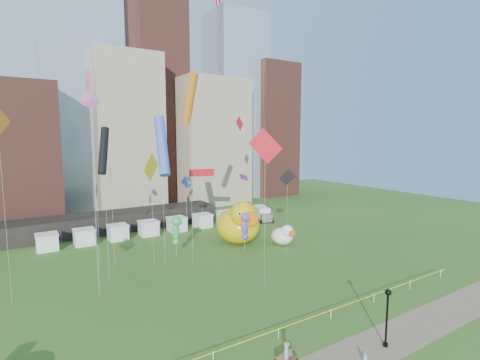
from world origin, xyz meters
TOP-DOWN VIEW (x-y plane):
  - ground at (0.00, 0.00)m, footprint 160.00×160.00m
  - skyline at (2.25, 61.06)m, footprint 101.00×23.00m
  - crane_right at (30.89, 64.00)m, footprint 23.00×1.00m
  - pavilion at (-4.00, 42.00)m, footprint 38.00×6.00m
  - vendor_tents at (1.02, 36.00)m, footprint 33.24×2.80m
  - caution_tape at (0.00, 0.00)m, footprint 50.00×0.06m
  - big_duck at (11.18, 23.88)m, footprint 8.02×9.64m
  - small_duck at (16.47, 19.76)m, footprint 3.32×4.31m
  - seahorse_green at (0.69, 23.22)m, footprint 1.67×1.90m
  - seahorse_purple at (9.82, 20.10)m, footprint 1.57×1.83m
  - park_bench at (-1.81, -3.11)m, footprint 1.86×0.75m
  - lamppost at (6.40, -5.37)m, footprint 0.50×0.50m
  - box_truck at (23.52, 34.80)m, footprint 4.05×6.37m
  - woman at (-1.80, -3.20)m, footprint 0.67×0.50m
  - toddler at (3.21, -6.00)m, footprint 0.32×0.28m
  - kite_0 at (5.53, 9.57)m, footprint 2.28×3.10m
  - kite_1 at (-10.82, 15.82)m, footprint 1.27×0.39m
  - kite_2 at (-8.91, 19.85)m, footprint 2.12×3.17m
  - kite_3 at (-8.93, 24.86)m, footprint 0.63×1.62m
  - kite_5 at (3.93, 27.02)m, footprint 1.80×0.28m
  - kite_6 at (1.36, 19.43)m, footprint 1.09×3.61m
  - kite_8 at (8.71, 31.45)m, footprint 4.09×1.71m
  - kite_9 at (-10.47, 17.42)m, footprint 0.28×2.16m
  - kite_10 at (13.76, 15.69)m, footprint 1.78×1.41m
  - kite_11 at (-7.46, 23.49)m, footprint 0.66×2.60m
  - kite_12 at (-3.03, 21.65)m, footprint 2.66×2.19m
  - kite_13 at (-1.91, 20.69)m, footprint 2.01×4.54m
  - kite_15 at (14.69, 28.02)m, footprint 0.87×3.04m
  - kite_16 at (17.46, 33.68)m, footprint 2.35×1.26m

SIDE VIEW (x-z plane):
  - ground at x=0.00m, z-range 0.00..0.00m
  - toddler at x=3.21m, z-range 0.02..0.80m
  - park_bench at x=-1.81m, z-range 0.05..0.97m
  - caution_tape at x=0.00m, z-range 0.23..1.13m
  - woman at x=-1.80m, z-range 0.02..1.68m
  - vendor_tents at x=1.02m, z-range -0.09..2.31m
  - box_truck at x=23.52m, z-range 0.03..2.58m
  - small_duck at x=16.47m, z-range -0.13..3.11m
  - pavilion at x=-4.00m, z-range 0.00..3.20m
  - lamppost at x=6.40m, z-range 0.54..5.34m
  - big_duck at x=11.18m, z-range -0.28..6.64m
  - seahorse_green at x=0.69m, z-range 1.17..6.79m
  - seahorse_purple at x=9.82m, z-range 1.22..6.92m
  - kite_5 at x=3.93m, z-range 4.14..14.71m
  - kite_3 at x=-8.93m, z-range 4.24..15.00m
  - kite_15 at x=14.69m, z-range 4.57..14.69m
  - kite_8 at x=8.71m, z-range 4.88..15.92m
  - kite_10 at x=13.76m, z-range 4.68..16.68m
  - kite_11 at x=-7.46m, z-range 5.22..18.68m
  - kite_12 at x=-3.03m, z-range 5.32..19.61m
  - kite_2 at x=-8.91m, z-range 6.09..23.55m
  - kite_0 at x=5.53m, z-range 6.59..23.86m
  - kite_13 at x=-1.91m, z-range 5.75..24.74m
  - kite_16 at x=17.46m, z-range 8.24..28.20m
  - kite_1 at x=-10.82m, z-range 9.40..29.86m
  - kite_6 at x=1.36m, z-range 8.97..33.06m
  - skyline at x=2.25m, z-range -12.56..55.44m
  - kite_9 at x=-10.47m, z-range 10.35..33.31m
  - crane_right at x=30.89m, z-range 8.90..84.90m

